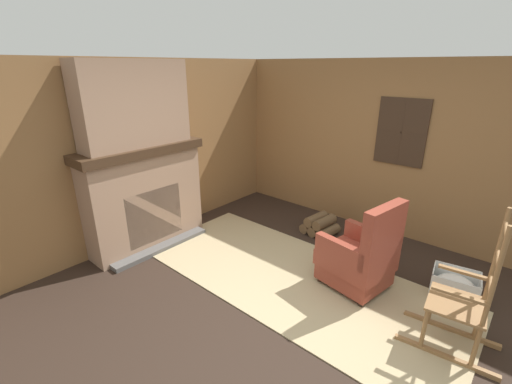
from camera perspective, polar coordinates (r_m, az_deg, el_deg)
The scene contains 12 objects.
ground_plane at distance 3.59m, azimuth 4.45°, elevation -20.11°, with size 14.00×14.00×0.00m, color #2D2119.
wood_panel_wall_left at distance 4.81m, azimuth -20.19°, elevation 5.72°, with size 0.06×5.60×2.42m.
wood_panel_wall_back at distance 5.13m, azimuth 22.13°, elevation 6.41°, with size 5.60×0.09×2.42m.
fireplace_hearth at distance 4.75m, azimuth -17.95°, elevation -0.84°, with size 0.62×1.64×1.37m.
chimney_breast at distance 4.49m, azimuth -19.74°, elevation 13.65°, with size 0.36×1.36×1.02m.
area_rug at distance 4.13m, azimuth 6.12°, elevation -13.94°, with size 3.74×1.62×0.01m.
armchair at distance 3.92m, azimuth 16.93°, elevation -10.51°, with size 0.78×0.72×1.05m.
rocking_chair at distance 3.48m, azimuth 31.15°, elevation -16.00°, with size 0.84×0.51×1.30m.
firewood_stack at distance 5.10m, azimuth 10.60°, elevation -5.50°, with size 0.49×0.45×0.28m.
laundry_basket at distance 4.30m, azimuth 30.20°, elevation -13.25°, with size 0.50×0.41×0.29m.
oil_lamp_vase at distance 4.35m, azimuth -25.67°, elevation 6.84°, with size 0.12×0.12×0.23m.
storage_case at distance 4.71m, azimuth -16.94°, elevation 8.68°, with size 0.14×0.25×0.13m.
Camera 1 is at (1.58, -2.22, 2.33)m, focal length 24.00 mm.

